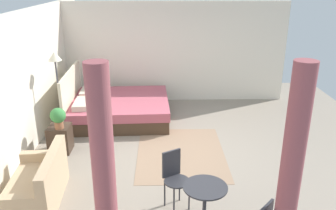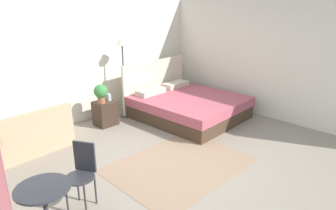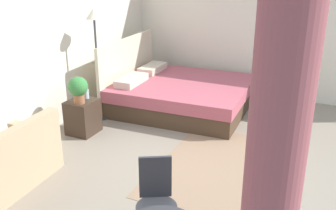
{
  "view_description": "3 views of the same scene",
  "coord_description": "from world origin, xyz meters",
  "px_view_note": "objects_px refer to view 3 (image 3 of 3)",
  "views": [
    {
      "loc": [
        -5.99,
        0.36,
        3.22
      ],
      "look_at": [
        0.43,
        0.23,
        0.83
      ],
      "focal_mm": 37.18,
      "sensor_mm": 36.0,
      "label": 1
    },
    {
      "loc": [
        -3.22,
        -2.95,
        2.52
      ],
      "look_at": [
        0.54,
        0.82,
        0.71
      ],
      "focal_mm": 32.02,
      "sensor_mm": 36.0,
      "label": 2
    },
    {
      "loc": [
        -4.24,
        -1.16,
        2.49
      ],
      "look_at": [
        0.07,
        0.86,
        0.71
      ],
      "focal_mm": 40.87,
      "sensor_mm": 36.0,
      "label": 3
    }
  ],
  "objects_px": {
    "vase": "(86,94)",
    "floor_lamp": "(95,33)",
    "bed": "(179,93)",
    "cafe_chair_near_window": "(156,195)",
    "couch": "(4,167)",
    "nightstand": "(83,117)",
    "potted_plant": "(78,88)"
  },
  "relations": [
    {
      "from": "cafe_chair_near_window",
      "to": "potted_plant",
      "type": "bearing_deg",
      "value": 51.8
    },
    {
      "from": "vase",
      "to": "cafe_chair_near_window",
      "type": "bearing_deg",
      "value": -131.15
    },
    {
      "from": "couch",
      "to": "vase",
      "type": "bearing_deg",
      "value": 3.79
    },
    {
      "from": "couch",
      "to": "potted_plant",
      "type": "height_order",
      "value": "potted_plant"
    },
    {
      "from": "vase",
      "to": "floor_lamp",
      "type": "distance_m",
      "value": 0.99
    },
    {
      "from": "nightstand",
      "to": "floor_lamp",
      "type": "xyz_separation_m",
      "value": [
        0.62,
        0.12,
        1.18
      ]
    },
    {
      "from": "bed",
      "to": "cafe_chair_near_window",
      "type": "height_order",
      "value": "bed"
    },
    {
      "from": "couch",
      "to": "cafe_chair_near_window",
      "type": "xyz_separation_m",
      "value": [
        -0.1,
        -2.03,
        0.25
      ]
    },
    {
      "from": "potted_plant",
      "to": "nightstand",
      "type": "bearing_deg",
      "value": 22.7
    },
    {
      "from": "bed",
      "to": "floor_lamp",
      "type": "bearing_deg",
      "value": 134.22
    },
    {
      "from": "potted_plant",
      "to": "vase",
      "type": "relative_size",
      "value": 2.76
    },
    {
      "from": "potted_plant",
      "to": "bed",
      "type": "bearing_deg",
      "value": -26.74
    },
    {
      "from": "bed",
      "to": "nightstand",
      "type": "height_order",
      "value": "bed"
    },
    {
      "from": "potted_plant",
      "to": "floor_lamp",
      "type": "relative_size",
      "value": 0.22
    },
    {
      "from": "bed",
      "to": "potted_plant",
      "type": "distance_m",
      "value": 1.99
    },
    {
      "from": "vase",
      "to": "floor_lamp",
      "type": "xyz_separation_m",
      "value": [
        0.5,
        0.12,
        0.84
      ]
    },
    {
      "from": "nightstand",
      "to": "vase",
      "type": "bearing_deg",
      "value": 0.12
    },
    {
      "from": "bed",
      "to": "cafe_chair_near_window",
      "type": "bearing_deg",
      "value": -159.93
    },
    {
      "from": "vase",
      "to": "floor_lamp",
      "type": "bearing_deg",
      "value": 13.09
    },
    {
      "from": "bed",
      "to": "vase",
      "type": "height_order",
      "value": "bed"
    },
    {
      "from": "cafe_chair_near_window",
      "to": "nightstand",
      "type": "bearing_deg",
      "value": 50.71
    },
    {
      "from": "floor_lamp",
      "to": "cafe_chair_near_window",
      "type": "relative_size",
      "value": 2.1
    },
    {
      "from": "couch",
      "to": "cafe_chair_near_window",
      "type": "relative_size",
      "value": 1.61
    },
    {
      "from": "couch",
      "to": "vase",
      "type": "relative_size",
      "value": 9.57
    },
    {
      "from": "couch",
      "to": "potted_plant",
      "type": "xyz_separation_m",
      "value": [
        1.55,
        0.08,
        0.49
      ]
    },
    {
      "from": "bed",
      "to": "couch",
      "type": "height_order",
      "value": "bed"
    },
    {
      "from": "nightstand",
      "to": "potted_plant",
      "type": "bearing_deg",
      "value": -157.3
    },
    {
      "from": "potted_plant",
      "to": "floor_lamp",
      "type": "bearing_deg",
      "value": 12.41
    },
    {
      "from": "couch",
      "to": "cafe_chair_near_window",
      "type": "height_order",
      "value": "cafe_chair_near_window"
    },
    {
      "from": "couch",
      "to": "floor_lamp",
      "type": "height_order",
      "value": "floor_lamp"
    },
    {
      "from": "nightstand",
      "to": "potted_plant",
      "type": "height_order",
      "value": "potted_plant"
    },
    {
      "from": "bed",
      "to": "couch",
      "type": "relative_size",
      "value": 1.67
    }
  ]
}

